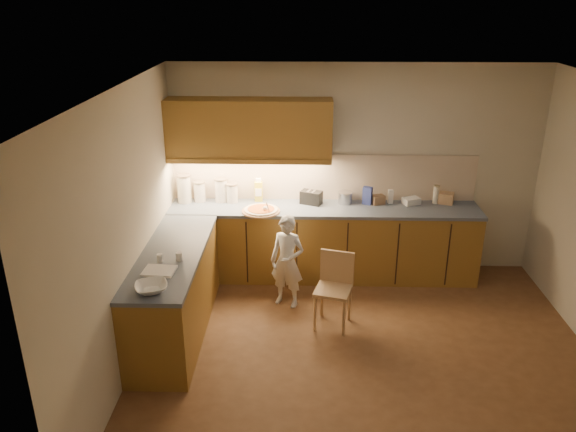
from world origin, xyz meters
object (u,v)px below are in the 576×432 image
(wooden_chair, at_px, (335,284))
(oil_jug, at_px, (259,191))
(child, at_px, (287,262))
(pizza_on_board, at_px, (261,210))
(toaster, at_px, (311,197))

(wooden_chair, distance_m, oil_jug, 1.68)
(child, relative_size, oil_jug, 3.66)
(oil_jug, bearing_deg, child, -67.47)
(pizza_on_board, relative_size, wooden_chair, 0.56)
(wooden_chair, bearing_deg, toaster, 116.64)
(oil_jug, bearing_deg, wooden_chair, -55.29)
(toaster, bearing_deg, pizza_on_board, -130.96)
(oil_jug, bearing_deg, pizza_on_board, -81.44)
(wooden_chair, relative_size, oil_jug, 2.74)
(wooden_chair, relative_size, toaster, 2.78)
(pizza_on_board, height_order, oil_jug, oil_jug)
(toaster, bearing_deg, child, -85.05)
(wooden_chair, height_order, oil_jug, oil_jug)
(pizza_on_board, xyz_separation_m, toaster, (0.60, 0.29, 0.06))
(child, xyz_separation_m, wooden_chair, (0.51, -0.37, -0.07))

